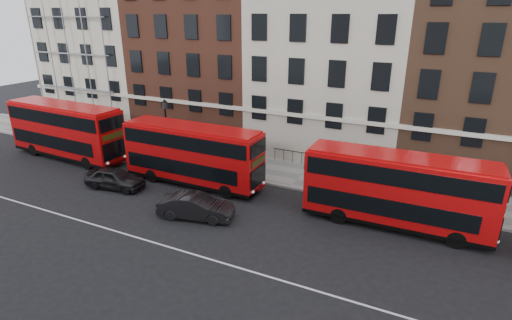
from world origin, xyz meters
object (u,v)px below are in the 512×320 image
at_px(bus_a, 66,129).
at_px(car_rear, 115,178).
at_px(car_front, 196,207).
at_px(bus_b, 192,153).
at_px(bus_c, 396,189).

bearing_deg(bus_a, car_rear, -17.93).
bearing_deg(car_front, bus_b, 22.26).
distance_m(car_rear, car_front, 7.84).
height_order(bus_a, car_rear, bus_a).
distance_m(bus_c, car_front, 11.97).
bearing_deg(bus_b, bus_c, 0.25).
bearing_deg(bus_c, car_front, -159.65).
relative_size(bus_a, car_front, 2.48).
bearing_deg(car_rear, bus_c, -87.86).
xyz_separation_m(bus_c, car_front, (-11.05, -4.32, -1.62)).
bearing_deg(bus_b, car_rear, -145.89).
distance_m(bus_c, car_rear, 19.12).
relative_size(bus_b, bus_c, 1.00).
xyz_separation_m(bus_a, car_rear, (8.28, -3.12, -1.80)).
xyz_separation_m(bus_b, car_front, (3.10, -4.32, -1.61)).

